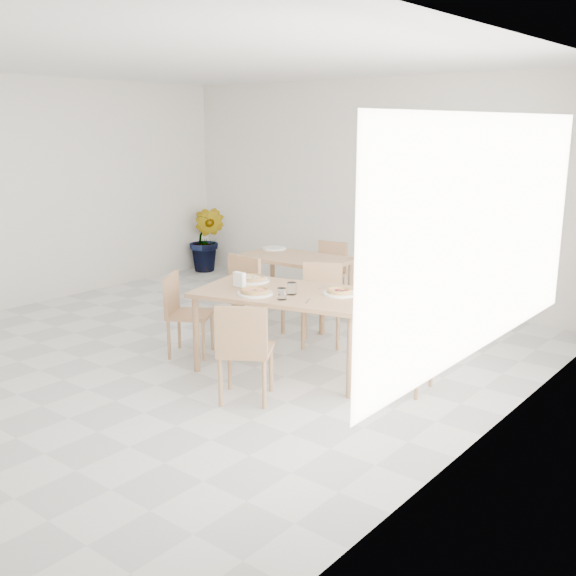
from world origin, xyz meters
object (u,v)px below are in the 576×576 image
Objects in this scene: chair_west at (182,308)px; pizza_pepperoni at (339,291)px; chair_back_s at (252,289)px; chair_east at (415,339)px; plate_empty at (275,248)px; tumbler_b at (282,294)px; napkin_holder at (239,280)px; plate_margherita at (255,293)px; tumbler_a at (292,288)px; plate_pepperoni at (339,293)px; pizza_margherita at (255,291)px; main_table at (288,299)px; chair_back_n at (329,270)px; pizza_mushroom at (252,278)px; chair_south at (244,346)px; chair_north at (322,297)px; plate_mushroom at (252,280)px; potted_plant at (207,239)px; second_table at (296,265)px.

chair_west reaches higher than pizza_pepperoni.
chair_east is at bearing 174.83° from chair_back_s.
chair_back_s is at bearing -62.12° from plate_empty.
chair_west is 7.88× the size of tumbler_b.
tumbler_b is 0.59m from napkin_holder.
tumbler_a is at bearing 38.28° from plate_margherita.
pizza_margherita reaches higher than plate_pepperoni.
main_table is 2.31m from chair_back_n.
pizza_mushroom reaches higher than plate_pepperoni.
plate_pepperoni is (0.22, 1.02, 0.27)m from chair_south.
main_table is 0.91m from chair_north.
napkin_holder is at bearing -168.81° from tumbler_a.
pizza_pepperoni is (1.50, 0.52, 0.31)m from chair_west.
chair_south is 1.04× the size of chair_west.
chair_back_n is at bearing 116.66° from tumbler_b.
chair_west is at bearing -143.32° from plate_mushroom.
pizza_margherita is 2.51m from chair_back_n.
pizza_mushroom is 0.64m from tumbler_a.
plate_margherita reaches higher than main_table.
plate_mushroom is 0.34× the size of potted_plant.
napkin_holder is (-0.28, 0.10, 0.04)m from pizza_margherita.
chair_north is at bearing 135.52° from plate_pepperoni.
potted_plant reaches higher than pizza_margherita.
tumbler_b is at bearing -121.36° from plate_pepperoni.
chair_south is at bearing -90.13° from main_table.
napkin_holder is at bearing -156.63° from plate_pepperoni.
tumbler_b reaches higher than plate_empty.
chair_south is 0.71m from plate_margherita.
second_table is at bearing -24.15° from potted_plant.
potted_plant is (-2.21, 1.01, -0.26)m from plate_empty.
chair_south is 0.82m from tumbler_a.
pizza_pepperoni reaches higher than plate_empty.
pizza_pepperoni is 2.31m from plate_empty.
pizza_pepperoni is (0.95, 0.11, 0.00)m from pizza_mushroom.
potted_plant is (-2.59, 2.86, 0.03)m from chair_west.
main_table is 1.21m from chair_east.
plate_empty is at bearing -59.76° from chair_back_s.
potted_plant reaches higher than tumbler_b.
tumbler_b reaches higher than chair_south.
chair_back_n is (-0.86, 2.33, -0.29)m from plate_margherita.
chair_west is 0.96m from plate_margherita.
chair_west reaches higher than chair_east.
chair_south is 2.62× the size of plate_margherita.
plate_margherita is 0.31m from tumbler_b.
pizza_mushroom is (-0.37, 0.36, 0.02)m from plate_margherita.
tumbler_b is at bearing -71.22° from chair_back_n.
pizza_pepperoni is at bearing -29.81° from potted_plant.
tumbler_b reaches higher than pizza_mushroom.
tumbler_b is 0.71× the size of napkin_holder.
chair_back_s is at bearing 131.69° from pizza_mushroom.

